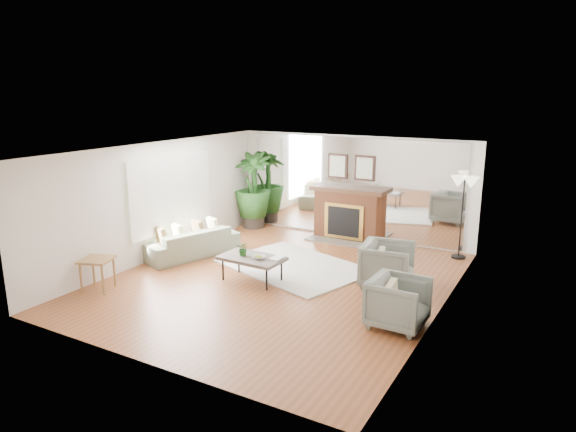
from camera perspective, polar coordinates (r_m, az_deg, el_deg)
The scene contains 18 objects.
ground at distance 9.88m, azimuth -0.97°, elevation -7.21°, with size 7.00×7.00×0.00m, color brown.
wall_left at distance 11.28m, azimuth -14.24°, elevation 1.65°, with size 0.02×7.00×2.50m, color silver.
wall_right at distance 8.45m, azimuth 16.80°, elevation -2.55°, with size 0.02×7.00×2.50m, color silver.
wall_back at distance 12.57m, azimuth 7.06°, elevation 3.20°, with size 6.00×0.02×2.50m, color silver.
mirror_panel at distance 12.56m, azimuth 7.02°, elevation 3.18°, with size 5.40×0.04×2.40m, color silver.
window_panel at distance 11.52m, azimuth -12.80°, elevation 2.49°, with size 0.04×2.40×1.50m, color #B2E09E.
fireplace at distance 12.49m, azimuth 6.57°, elevation 0.37°, with size 1.85×0.83×2.05m.
area_rug at distance 10.62m, azimuth 0.63°, elevation -5.59°, with size 2.86×2.04×0.03m, color beige.
coffee_table at distance 9.75m, azimuth -4.04°, elevation -4.77°, with size 1.24×0.75×0.48m.
sofa at distance 11.43m, azimuth -10.69°, elevation -2.91°, with size 2.08×0.81×0.61m, color gray.
armchair_back at distance 9.67m, azimuth 10.96°, elevation -5.32°, with size 0.89×0.92×0.84m, color slate.
armchair_front at distance 8.12m, azimuth 12.15°, elevation -9.39°, with size 0.83×0.85×0.78m, color slate.
side_table at distance 9.91m, azimuth -20.47°, elevation -4.98°, with size 0.67×0.67×0.60m.
potted_ficus at distance 13.46m, azimuth -3.90°, elevation 3.18°, with size 1.08×1.08×2.00m.
floor_lamp at distance 11.41m, azimuth 18.97°, elevation 2.89°, with size 0.58×0.32×1.79m.
tabletop_plant at distance 9.79m, azimuth -4.99°, elevation -3.63°, with size 0.24×0.21×0.27m, color #295D22.
fruit_bowl at distance 9.61m, azimuth -3.26°, elevation -4.61°, with size 0.23×0.23×0.06m, color olive.
book at distance 9.65m, azimuth -1.77°, elevation -4.62°, with size 0.20×0.28×0.02m, color olive.
Camera 1 is at (4.66, -7.96, 3.55)m, focal length 32.00 mm.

